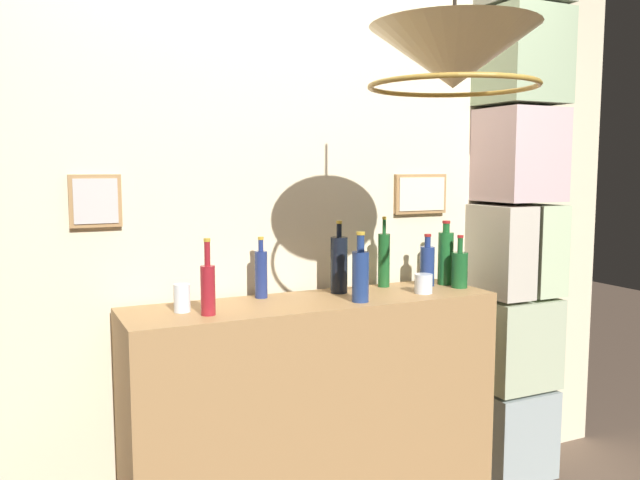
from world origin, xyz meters
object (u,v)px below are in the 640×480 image
object	(u,v)px
liquor_bottle_port	(384,259)
liquor_bottle_rye	(261,273)
liquor_bottle_whiskey	(360,274)
pendant_lamp	(453,59)
liquor_bottle_rum	(208,287)
glass_tumbler_highball	(182,298)
liquor_bottle_scotch	(427,265)
liquor_bottle_mezcal	(339,264)
glass_tumbler_rocks	(424,284)
liquor_bottle_sherry	(460,269)
liquor_bottle_vermouth	(446,257)

from	to	relation	value
liquor_bottle_port	liquor_bottle_rye	world-z (taller)	liquor_bottle_port
liquor_bottle_whiskey	pendant_lamp	distance (m)	0.94
liquor_bottle_rum	glass_tumbler_highball	xyz separation A→B (m)	(-0.07, 0.09, -0.05)
liquor_bottle_scotch	liquor_bottle_rum	xyz separation A→B (m)	(-1.06, -0.14, 0.01)
liquor_bottle_port	liquor_bottle_scotch	distance (m)	0.20
liquor_bottle_mezcal	glass_tumbler_rocks	distance (m)	0.37
liquor_bottle_sherry	liquor_bottle_whiskey	size ratio (longest dim) A/B	0.84
liquor_bottle_vermouth	liquor_bottle_mezcal	xyz separation A→B (m)	(-0.53, 0.03, -0.00)
liquor_bottle_scotch	liquor_bottle_rum	world-z (taller)	liquor_bottle_rum
liquor_bottle_scotch	glass_tumbler_rocks	world-z (taller)	liquor_bottle_scotch
liquor_bottle_scotch	liquor_bottle_whiskey	xyz separation A→B (m)	(-0.44, -0.18, 0.02)
liquor_bottle_port	glass_tumbler_rocks	world-z (taller)	liquor_bottle_port
liquor_bottle_mezcal	liquor_bottle_whiskey	distance (m)	0.20
liquor_bottle_sherry	liquor_bottle_mezcal	bearing A→B (deg)	166.95
liquor_bottle_rum	glass_tumbler_highball	bearing A→B (deg)	128.95
liquor_bottle_port	liquor_bottle_rum	bearing A→B (deg)	-166.46
glass_tumbler_rocks	liquor_bottle_sherry	bearing A→B (deg)	10.19
liquor_bottle_vermouth	liquor_bottle_sherry	bearing A→B (deg)	-84.41
liquor_bottle_vermouth	glass_tumbler_highball	distance (m)	1.23
liquor_bottle_port	glass_tumbler_rocks	size ratio (longest dim) A/B	3.83
liquor_bottle_rum	liquor_bottle_whiskey	bearing A→B (deg)	-3.15
liquor_bottle_scotch	liquor_bottle_rum	size ratio (longest dim) A/B	0.84
liquor_bottle_rum	liquor_bottle_rye	world-z (taller)	liquor_bottle_rum
liquor_bottle_sherry	pendant_lamp	size ratio (longest dim) A/B	0.44
liquor_bottle_port	liquor_bottle_vermouth	world-z (taller)	liquor_bottle_port
liquor_bottle_port	liquor_bottle_whiskey	world-z (taller)	liquor_bottle_port
liquor_bottle_rum	liquor_bottle_scotch	bearing A→B (deg)	7.67
liquor_bottle_rum	liquor_bottle_rye	distance (m)	0.35
glass_tumbler_rocks	liquor_bottle_port	bearing A→B (deg)	110.17
liquor_bottle_mezcal	glass_tumbler_rocks	size ratio (longest dim) A/B	3.75
liquor_bottle_vermouth	liquor_bottle_mezcal	distance (m)	0.53
liquor_bottle_port	liquor_bottle_rum	distance (m)	0.89
liquor_bottle_mezcal	liquor_bottle_sherry	world-z (taller)	liquor_bottle_mezcal
pendant_lamp	liquor_bottle_whiskey	bearing A→B (deg)	91.53
liquor_bottle_rum	liquor_bottle_sherry	xyz separation A→B (m)	(1.16, 0.04, -0.02)
liquor_bottle_rum	glass_tumbler_highball	size ratio (longest dim) A/B	2.68
liquor_bottle_mezcal	liquor_bottle_rye	xyz separation A→B (m)	(-0.34, 0.04, -0.02)
liquor_bottle_scotch	glass_tumbler_rocks	bearing A→B (deg)	-129.52
liquor_bottle_port	glass_tumbler_highball	size ratio (longest dim) A/B	3.02
liquor_bottle_sherry	liquor_bottle_port	bearing A→B (deg)	150.80
liquor_bottle_port	liquor_bottle_mezcal	bearing A→B (deg)	-170.98
liquor_bottle_vermouth	pendant_lamp	world-z (taller)	pendant_lamp
liquor_bottle_rye	liquor_bottle_vermouth	bearing A→B (deg)	-4.85
liquor_bottle_port	liquor_bottle_rye	size ratio (longest dim) A/B	1.25
liquor_bottle_mezcal	liquor_bottle_sherry	bearing A→B (deg)	-13.05
glass_tumbler_highball	liquor_bottle_scotch	bearing A→B (deg)	2.57
liquor_bottle_rye	pendant_lamp	bearing A→B (deg)	-66.71
liquor_bottle_sherry	glass_tumbler_highball	size ratio (longest dim) A/B	2.25
liquor_bottle_rum	liquor_bottle_port	bearing A→B (deg)	13.54
liquor_bottle_sherry	liquor_bottle_rye	distance (m)	0.89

